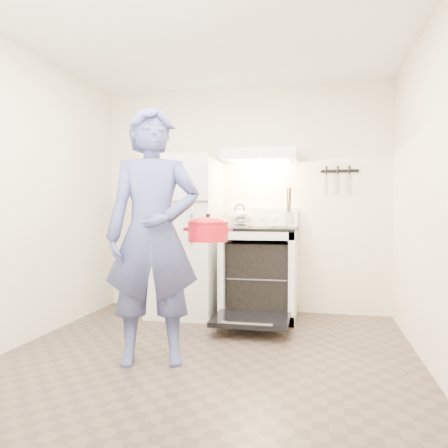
{
  "coord_description": "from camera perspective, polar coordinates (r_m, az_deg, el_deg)",
  "views": [
    {
      "loc": [
        0.82,
        -3.06,
        1.15
      ],
      "look_at": [
        -0.05,
        1.0,
        1.0
      ],
      "focal_mm": 35.0,
      "sensor_mm": 36.0,
      "label": 1
    }
  ],
  "objects": [
    {
      "name": "backsplash",
      "position": [
        4.86,
        5.12,
        0.87
      ],
      "size": [
        0.76,
        0.07,
        0.2
      ],
      "primitive_type": "cube",
      "color": "white",
      "rests_on": "cooktop"
    },
    {
      "name": "tea_kettle",
      "position": [
        4.8,
        2.06,
        1.16
      ],
      "size": [
        0.2,
        0.17,
        0.25
      ],
      "primitive_type": null,
      "color": "silver",
      "rests_on": "cooktop"
    },
    {
      "name": "back_wall",
      "position": [
        4.93,
        2.53,
        3.22
      ],
      "size": [
        3.2,
        0.02,
        2.5
      ],
      "primitive_type": "cube",
      "color": "beige",
      "rests_on": "ground"
    },
    {
      "name": "pizza_stone",
      "position": [
        4.68,
        4.96,
        -6.5
      ],
      "size": [
        0.37,
        0.37,
        0.02
      ],
      "primitive_type": "cylinder",
      "color": "#8A6548",
      "rests_on": "oven_rack"
    },
    {
      "name": "person",
      "position": [
        3.27,
        -9.26,
        -1.52
      ],
      "size": [
        0.79,
        0.64,
        1.89
      ],
      "primitive_type": "imported",
      "rotation": [
        0.0,
        0.0,
        0.3
      ],
      "color": "navy",
      "rests_on": "floor"
    },
    {
      "name": "knife_strip",
      "position": [
        4.87,
        14.87,
        6.7
      ],
      "size": [
        0.4,
        0.02,
        0.03
      ],
      "primitive_type": "cube",
      "color": "black",
      "rests_on": "back_wall"
    },
    {
      "name": "oven_rack",
      "position": [
        4.63,
        4.66,
        -6.77
      ],
      "size": [
        0.6,
        0.52,
        0.01
      ],
      "primitive_type": "cube",
      "color": "slate",
      "rests_on": "stove_body"
    },
    {
      "name": "cooktop",
      "position": [
        4.58,
        4.68,
        -0.64
      ],
      "size": [
        0.76,
        0.65,
        0.03
      ],
      "primitive_type": "cube",
      "color": "black",
      "rests_on": "stove_body"
    },
    {
      "name": "oven_door",
      "position": [
        4.11,
        3.54,
        -12.36
      ],
      "size": [
        0.7,
        0.54,
        0.04
      ],
      "primitive_type": "cube",
      "color": "black",
      "rests_on": "floor"
    },
    {
      "name": "refrigerator",
      "position": [
        4.73,
        -5.13,
        -1.58
      ],
      "size": [
        0.7,
        0.7,
        1.7
      ],
      "primitive_type": "cube",
      "color": "white",
      "rests_on": "floor"
    },
    {
      "name": "floor",
      "position": [
        3.37,
        -2.89,
        -17.86
      ],
      "size": [
        3.6,
        3.6,
        0.0
      ],
      "primitive_type": "plane",
      "color": "#4A3D32",
      "rests_on": "ground"
    },
    {
      "name": "dutch_oven",
      "position": [
        3.39,
        -2.1,
        -1.05
      ],
      "size": [
        0.39,
        0.32,
        0.25
      ],
      "primitive_type": null,
      "color": "red",
      "rests_on": "person"
    },
    {
      "name": "range_hood",
      "position": [
        4.68,
        4.83,
        8.92
      ],
      "size": [
        0.76,
        0.5,
        0.12
      ],
      "primitive_type": "cube",
      "color": "white",
      "rests_on": "back_wall"
    },
    {
      "name": "stove_body",
      "position": [
        4.63,
        4.66,
        -6.52
      ],
      "size": [
        0.76,
        0.65,
        0.92
      ],
      "primitive_type": "cube",
      "color": "white",
      "rests_on": "floor"
    },
    {
      "name": "utensil_jar",
      "position": [
        4.3,
        8.49,
        0.64
      ],
      "size": [
        0.1,
        0.1,
        0.13
      ],
      "primitive_type": "cylinder",
      "rotation": [
        0.0,
        0.0,
        0.16
      ],
      "color": "silver",
      "rests_on": "cooktop"
    }
  ]
}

